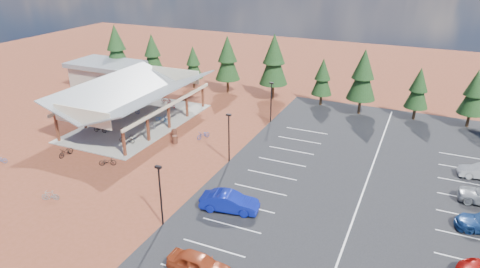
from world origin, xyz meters
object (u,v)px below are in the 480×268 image
Objects in this scene: bike_13 at (50,195)px; bike_7 at (171,104)px; lamp_post_0 at (160,191)px; bike_3 at (166,100)px; bike_6 at (162,119)px; bike_pavilion at (135,93)px; bike_5 at (150,125)px; bike_14 at (203,135)px; bike_12 at (107,161)px; bike_2 at (133,110)px; trash_bin_0 at (175,139)px; trash_bin_1 at (174,133)px; bike_0 at (100,129)px; bike_1 at (103,127)px; car_0 at (199,265)px; car_1 at (230,202)px; outbuilding at (107,74)px; lamp_post_2 at (271,99)px; lamp_post_1 at (229,134)px; bike_8 at (66,152)px; bike_4 at (127,139)px.

bike_7 is at bearing 164.50° from bike_13.
lamp_post_0 reaches higher than bike_3.
bike_6 reaches higher than bike_13.
bike_5 is (2.72, -1.36, -3.26)m from bike_pavilion.
bike_12 is at bearing -97.11° from bike_14.
bike_13 is at bearing -167.67° from bike_2.
bike_6 is at bearing 136.04° from trash_bin_0.
bike_2 is (-8.93, 4.11, 0.15)m from trash_bin_1.
bike_pavilion reaches higher than bike_0.
car_0 is at bearing -115.88° from bike_1.
bike_0 is 14.77m from bike_13.
bike_13 is at bearing -98.25° from trash_bin_1.
bike_7 reaches higher than bike_12.
trash_bin_0 reaches higher than bike_12.
trash_bin_1 is 3.42m from bike_14.
bike_12 is 0.35× the size of car_1.
outbuilding is at bearing 141.84° from bike_pavilion.
bike_7 is 0.34× the size of car_1.
bike_7 is at bearing 8.00° from bike_5.
outbuilding reaches higher than trash_bin_1.
bike_5 is (4.60, 2.82, -0.03)m from bike_1.
bike_6 is 0.99× the size of bike_7.
lamp_post_2 reaches higher than car_1.
bike_2 is 14.63m from bike_12.
trash_bin_1 is 8.95m from bike_0.
bike_1 is at bearing 178.81° from bike_2.
trash_bin_1 is 0.51× the size of bike_14.
lamp_post_2 is 5.71× the size of trash_bin_1.
bike_14 is (5.49, 9.81, 0.01)m from bike_12.
outbuilding is 2.14× the size of lamp_post_1.
bike_12 is at bearing 0.85° from bike_8.
bike_pavilion is 21.56× the size of trash_bin_1.
bike_1 is 0.34× the size of car_1.
bike_0 is at bearing 143.91° from lamp_post_0.
car_0 is (16.16, -2.77, 0.33)m from bike_13.
trash_bin_0 is (-7.45, 13.56, -2.53)m from lamp_post_0.
bike_6 is at bearing 39.79° from car_0.
lamp_post_0 is 2.72× the size of bike_8.
bike_pavilion is at bearing 155.51° from trash_bin_0.
bike_pavilion is 22.69m from lamp_post_0.
bike_7 reaches higher than bike_3.
bike_1 is at bearing -51.41° from outbuilding.
lamp_post_2 is 2.72× the size of bike_8.
bike_2 is at bearing 24.01° from bike_4.
bike_3 reaches higher than bike_13.
outbuilding reaches higher than car_1.
bike_13 is (6.61, -20.14, -0.14)m from bike_2.
bike_4 is 17.74m from car_1.
bike_0 is (-17.02, 12.40, -2.44)m from lamp_post_0.
bike_3 is 9.56m from bike_5.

